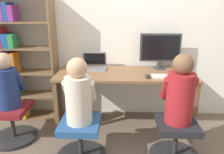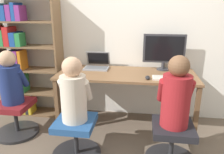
{
  "view_description": "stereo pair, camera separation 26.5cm",
  "coord_description": "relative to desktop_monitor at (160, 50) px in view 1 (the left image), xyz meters",
  "views": [
    {
      "loc": [
        -0.07,
        -2.35,
        1.55
      ],
      "look_at": [
        -0.16,
        0.18,
        0.74
      ],
      "focal_mm": 35.0,
      "sensor_mm": 36.0,
      "label": 1
    },
    {
      "loc": [
        0.19,
        -2.33,
        1.55
      ],
      "look_at": [
        -0.16,
        0.18,
        0.74
      ],
      "focal_mm": 35.0,
      "sensor_mm": 36.0,
      "label": 2
    }
  ],
  "objects": [
    {
      "name": "computer_mouse_by_keyboard",
      "position": [
        -0.21,
        -0.43,
        -0.24
      ],
      "size": [
        0.06,
        0.11,
        0.04
      ],
      "color": "black",
      "rests_on": "desk"
    },
    {
      "name": "office_chair_right",
      "position": [
        -0.95,
        -0.94,
        -0.79
      ],
      "size": [
        0.53,
        0.53,
        0.43
      ],
      "color": "#262628",
      "rests_on": "ground_plane"
    },
    {
      "name": "bookshelf",
      "position": [
        -2.02,
        -0.05,
        -0.18
      ],
      "size": [
        0.92,
        0.3,
        1.72
      ],
      "color": "brown",
      "rests_on": "ground_plane"
    },
    {
      "name": "desk",
      "position": [
        -0.47,
        -0.22,
        -0.34
      ],
      "size": [
        1.75,
        0.69,
        0.75
      ],
      "color": "brown",
      "rests_on": "ground_plane"
    },
    {
      "name": "person_at_monitor",
      "position": [
        0.06,
        -0.9,
        -0.26
      ],
      "size": [
        0.34,
        0.32,
        0.71
      ],
      "color": "maroon",
      "rests_on": "office_chair_left"
    },
    {
      "name": "office_chair_left",
      "position": [
        0.06,
        -0.9,
        -0.79
      ],
      "size": [
        0.53,
        0.53,
        0.43
      ],
      "color": "#262628",
      "rests_on": "ground_plane"
    },
    {
      "name": "office_chair_side",
      "position": [
        -1.83,
        -0.62,
        -0.79
      ],
      "size": [
        0.53,
        0.53,
        0.43
      ],
      "color": "#262628",
      "rests_on": "ground_plane"
    },
    {
      "name": "wall_back",
      "position": [
        -0.47,
        0.18,
        0.29
      ],
      "size": [
        10.0,
        0.05,
        2.6
      ],
      "color": "white",
      "rests_on": "ground_plane"
    },
    {
      "name": "person_near_shelf",
      "position": [
        -1.83,
        -0.61,
        -0.29
      ],
      "size": [
        0.32,
        0.29,
        0.65
      ],
      "color": "navy",
      "rests_on": "office_chair_side"
    },
    {
      "name": "ground_plane",
      "position": [
        -0.47,
        -0.57,
        -1.01
      ],
      "size": [
        14.0,
        14.0,
        0.0
      ],
      "primitive_type": "plane",
      "color": "brown"
    },
    {
      "name": "person_at_laptop",
      "position": [
        -0.95,
        -0.94,
        -0.27
      ],
      "size": [
        0.32,
        0.3,
        0.67
      ],
      "color": "beige",
      "rests_on": "office_chair_right"
    },
    {
      "name": "laptop",
      "position": [
        -0.89,
        -0.04,
        -0.21
      ],
      "size": [
        0.33,
        0.3,
        0.22
      ],
      "color": "gray",
      "rests_on": "desk"
    },
    {
      "name": "keyboard",
      "position": [
        0.04,
        -0.4,
        -0.25
      ],
      "size": [
        0.38,
        0.15,
        0.03
      ],
      "color": "silver",
      "rests_on": "desk"
    },
    {
      "name": "desktop_monitor",
      "position": [
        0.0,
        0.0,
        0.0
      ],
      "size": [
        0.55,
        0.16,
        0.47
      ],
      "color": "#333338",
      "rests_on": "desk"
    }
  ]
}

